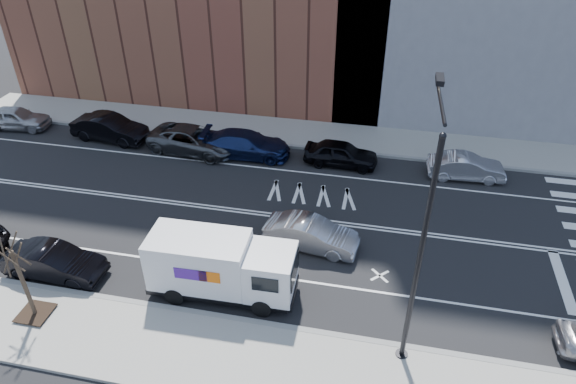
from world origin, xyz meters
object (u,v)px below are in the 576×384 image
at_px(fedex_van, 221,266).
at_px(driving_sedan, 311,234).
at_px(far_parked_a, 16,118).
at_px(far_parked_b, 110,128).

height_order(fedex_van, driving_sedan, fedex_van).
bearing_deg(fedex_van, far_parked_a, 145.53).
bearing_deg(far_parked_b, far_parked_a, 94.64).
bearing_deg(fedex_van, far_parked_b, 132.67).
bearing_deg(far_parked_a, driving_sedan, -116.77).
height_order(fedex_van, far_parked_a, fedex_van).
height_order(far_parked_b, driving_sedan, far_parked_b).
bearing_deg(fedex_van, driving_sedan, 48.49).
distance_m(far_parked_b, driving_sedan, 15.94).
xyz_separation_m(fedex_van, far_parked_a, (-17.66, 11.51, -0.70)).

